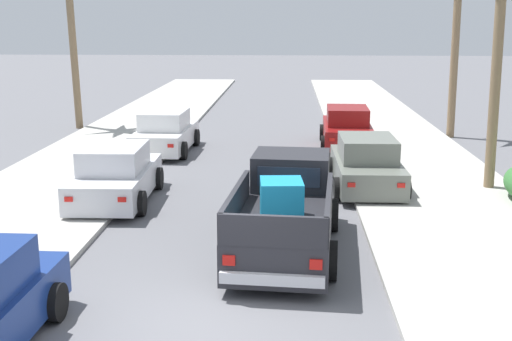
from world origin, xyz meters
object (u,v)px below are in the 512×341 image
object	(u,v)px
car_right_near	(116,176)
car_left_mid	(165,133)
car_left_near	(347,128)
pickup_truck	(286,212)
car_right_mid	(366,165)

from	to	relation	value
car_right_near	car_left_mid	world-z (taller)	same
car_left_near	car_left_mid	size ratio (longest dim) A/B	1.00
pickup_truck	car_left_mid	distance (m)	11.10
car_left_mid	car_left_near	bearing A→B (deg)	11.60
car_right_near	car_left_near	bearing A→B (deg)	49.79
car_left_near	pickup_truck	bearing A→B (deg)	-101.20
car_left_mid	car_right_mid	distance (m)	8.43
pickup_truck	car_right_near	xyz separation A→B (m)	(-4.56, 3.44, -0.09)
car_right_near	pickup_truck	bearing A→B (deg)	-37.00
pickup_truck	car_left_near	xyz separation A→B (m)	(2.28, 11.54, -0.09)
car_right_mid	pickup_truck	bearing A→B (deg)	-114.03
pickup_truck	car_left_near	size ratio (longest dim) A/B	1.24
car_left_near	car_right_mid	world-z (taller)	same
pickup_truck	car_left_near	world-z (taller)	pickup_truck
car_left_near	car_right_near	world-z (taller)	same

